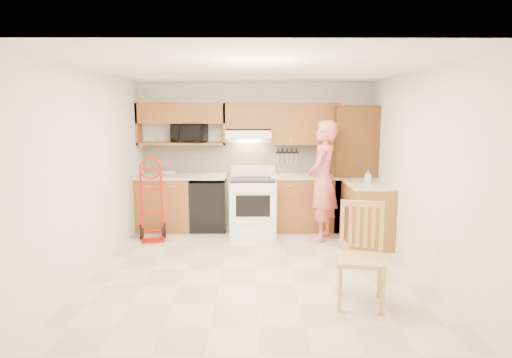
{
  "coord_description": "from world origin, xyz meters",
  "views": [
    {
      "loc": [
        -0.03,
        -5.31,
        2.0
      ],
      "look_at": [
        0.0,
        0.5,
        1.1
      ],
      "focal_mm": 30.42,
      "sensor_mm": 36.0,
      "label": 1
    }
  ],
  "objects_px": {
    "person": "(322,181)",
    "hand_truck": "(152,203)",
    "dining_chair": "(362,256)",
    "range": "(253,202)",
    "microwave": "(190,133)"
  },
  "relations": [
    {
      "from": "person",
      "to": "hand_truck",
      "type": "relative_size",
      "value": 1.6
    },
    {
      "from": "person",
      "to": "dining_chair",
      "type": "distance_m",
      "value": 2.4
    },
    {
      "from": "range",
      "to": "dining_chair",
      "type": "xyz_separation_m",
      "value": [
        1.13,
        -2.61,
        -0.02
      ]
    },
    {
      "from": "person",
      "to": "dining_chair",
      "type": "xyz_separation_m",
      "value": [
        0.04,
        -2.37,
        -0.4
      ]
    },
    {
      "from": "person",
      "to": "dining_chair",
      "type": "height_order",
      "value": "person"
    },
    {
      "from": "microwave",
      "to": "range",
      "type": "distance_m",
      "value": 1.61
    },
    {
      "from": "hand_truck",
      "to": "dining_chair",
      "type": "xyz_separation_m",
      "value": [
        2.71,
        -2.34,
        -0.05
      ]
    },
    {
      "from": "dining_chair",
      "to": "microwave",
      "type": "bearing_deg",
      "value": 137.2
    },
    {
      "from": "person",
      "to": "hand_truck",
      "type": "bearing_deg",
      "value": -66.16
    },
    {
      "from": "hand_truck",
      "to": "dining_chair",
      "type": "relative_size",
      "value": 1.1
    },
    {
      "from": "microwave",
      "to": "dining_chair",
      "type": "xyz_separation_m",
      "value": [
        2.21,
        -3.1,
        -1.11
      ]
    },
    {
      "from": "microwave",
      "to": "hand_truck",
      "type": "bearing_deg",
      "value": -115.74
    },
    {
      "from": "range",
      "to": "microwave",
      "type": "bearing_deg",
      "value": 155.71
    },
    {
      "from": "range",
      "to": "dining_chair",
      "type": "distance_m",
      "value": 2.85
    },
    {
      "from": "microwave",
      "to": "hand_truck",
      "type": "height_order",
      "value": "microwave"
    }
  ]
}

